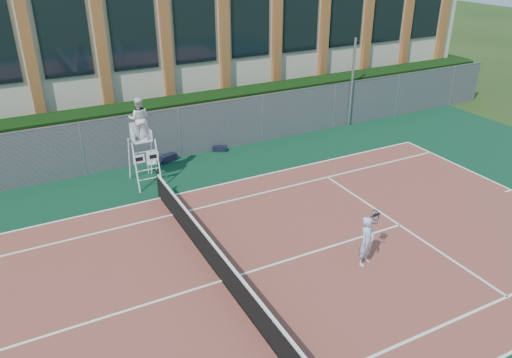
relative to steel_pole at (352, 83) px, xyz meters
name	(u,v)px	position (x,y,z in m)	size (l,w,h in m)	color
ground	(222,281)	(-10.88, -8.70, -2.18)	(120.00, 120.00, 0.00)	#233814
apron	(208,263)	(-10.88, -7.70, -2.17)	(36.00, 20.00, 0.01)	#0B3422
tennis_court	(222,281)	(-10.88, -8.70, -2.16)	(23.77, 10.97, 0.02)	brown
tennis_net	(222,265)	(-10.88, -8.70, -1.64)	(0.10, 11.30, 1.10)	black
fence	(133,141)	(-10.88, 0.10, -1.08)	(40.00, 0.06, 2.20)	#595E60
hedge	(126,132)	(-10.88, 1.30, -1.08)	(40.00, 1.40, 2.20)	black
building	(81,31)	(-10.88, 9.25, 1.97)	(45.00, 10.60, 8.22)	#BCB49C
steel_pole	(352,83)	(0.00, 0.00, 0.00)	(0.12, 0.12, 4.35)	#9EA0A5
umpire_chair	(139,121)	(-10.98, -1.65, 0.34)	(0.96, 1.48, 3.44)	white
plastic_chair	(152,160)	(-10.43, -0.76, -1.68)	(0.48, 0.48, 0.83)	silver
sports_bag_near	(168,158)	(-9.56, -0.15, -2.01)	(0.74, 0.30, 0.32)	black
sports_bag_far	(220,148)	(-7.15, -0.10, -2.04)	(0.61, 0.26, 0.24)	black
tennis_player	(367,241)	(-6.87, -9.86, -1.38)	(0.92, 0.69, 1.55)	silver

